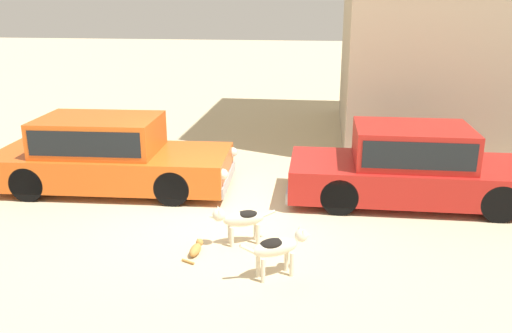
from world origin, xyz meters
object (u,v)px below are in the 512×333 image
(stray_cat, at_px, (196,249))
(parked_sedan_second, at_px, (412,165))
(parked_sedan_nearest, at_px, (108,153))
(stray_dog_tan, at_px, (240,219))
(stray_dog_spotted, at_px, (278,247))

(stray_cat, bearing_deg, parked_sedan_second, -48.17)
(parked_sedan_nearest, bearing_deg, stray_dog_tan, -38.59)
(stray_dog_tan, bearing_deg, parked_sedan_nearest, -57.77)
(parked_sedan_nearest, bearing_deg, stray_cat, -50.05)
(parked_sedan_nearest, height_order, stray_dog_spotted, parked_sedan_nearest)
(parked_sedan_nearest, relative_size, stray_cat, 7.97)
(stray_dog_spotted, relative_size, stray_dog_tan, 0.95)
(stray_dog_spotted, bearing_deg, stray_dog_tan, 94.80)
(stray_dog_tan, relative_size, stray_cat, 1.67)
(parked_sedan_nearest, distance_m, parked_sedan_second, 5.86)
(parked_sedan_nearest, height_order, stray_cat, parked_sedan_nearest)
(parked_sedan_nearest, height_order, parked_sedan_second, parked_sedan_nearest)
(parked_sedan_second, height_order, stray_dog_spotted, parked_sedan_second)
(parked_sedan_nearest, distance_m, stray_dog_tan, 3.71)
(parked_sedan_nearest, xyz_separation_m, parked_sedan_second, (5.86, 0.04, -0.02))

